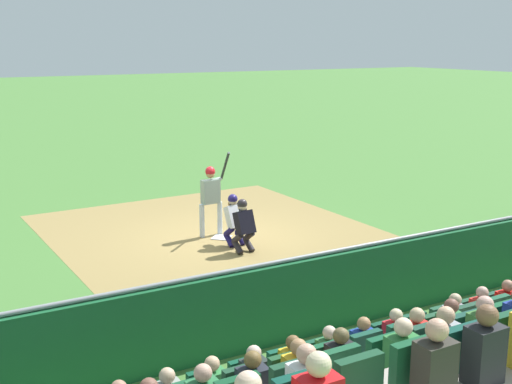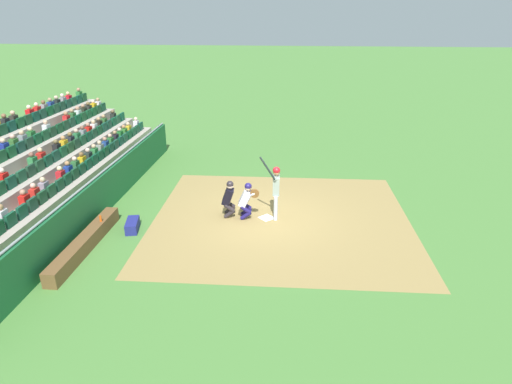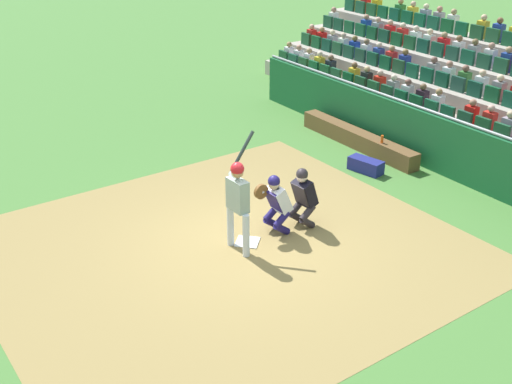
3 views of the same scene
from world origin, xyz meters
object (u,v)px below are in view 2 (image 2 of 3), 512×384
Objects in this scene: batter_at_plate at (276,186)px; home_plate_umpire at (229,197)px; home_plate_marker at (267,218)px; equipment_duffel_bag at (132,225)px; dugout_bench at (85,243)px; water_bottle_on_bench at (101,219)px; catcher_crouching at (247,198)px.

home_plate_umpire is at bearing -87.40° from batter_at_plate.
home_plate_marker is 0.52× the size of equipment_duffel_bag.
batter_at_plate is 2.63× the size of equipment_duffel_bag.
home_plate_umpire reaches higher than equipment_duffel_bag.
water_bottle_on_bench is (-0.97, 0.08, 0.32)m from dugout_bench.
home_plate_umpire reaches higher than home_plate_marker.
catcher_crouching is 0.98× the size of home_plate_umpire.
water_bottle_on_bench is at bearing -72.29° from home_plate_marker.
batter_at_plate is 11.16× the size of water_bottle_on_bench.
batter_at_plate is 5.68m from water_bottle_on_bench.
dugout_bench is at bearing -63.45° from batter_at_plate.
home_plate_marker is 1.16m from batter_at_plate.
home_plate_umpire is (-0.06, -1.29, 0.69)m from home_plate_marker.
dugout_bench is 4.78× the size of equipment_duffel_bag.
batter_at_plate is at bearing 92.60° from home_plate_umpire.
batter_at_plate reaches higher than equipment_duffel_bag.
home_plate_umpire is at bearing 124.42° from dugout_bench.
batter_at_plate reaches higher than home_plate_marker.
batter_at_plate is 6.16m from dugout_bench.
equipment_duffel_bag is (1.24, -3.55, -0.55)m from catcher_crouching.
home_plate_marker is 5.35m from water_bottle_on_bench.
water_bottle_on_bench is 1.00m from equipment_duffel_bag.
batter_at_plate is 4.83m from equipment_duffel_bag.
dugout_bench is at bearing -4.90° from water_bottle_on_bench.
home_plate_umpire is 3.27m from equipment_duffel_bag.
dugout_bench reaches higher than home_plate_marker.
home_plate_marker is at bearing 107.71° from water_bottle_on_bench.
home_plate_marker is 5.77m from dugout_bench.
home_plate_umpire is 0.32× the size of dugout_bench.
dugout_bench is at bearing -63.35° from home_plate_marker.
water_bottle_on_bench is at bearing -71.89° from batter_at_plate.
equipment_duffel_bag is at bearing -70.81° from catcher_crouching.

